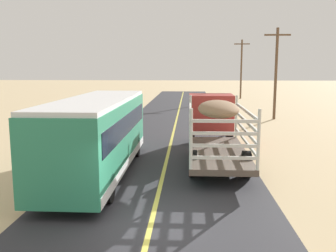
{
  "coord_description": "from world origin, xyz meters",
  "views": [
    {
      "loc": [
        1.06,
        -9.75,
        4.47
      ],
      "look_at": [
        0.0,
        8.96,
        1.51
      ],
      "focal_mm": 39.79,
      "sensor_mm": 36.0,
      "label": 1
    }
  ],
  "objects_px": {
    "bus": "(98,134)",
    "power_pole_far": "(241,67)",
    "power_pole_mid": "(276,71)",
    "livestock_truck": "(213,119)"
  },
  "relations": [
    {
      "from": "livestock_truck",
      "to": "power_pole_mid",
      "type": "bearing_deg",
      "value": 65.1
    },
    {
      "from": "power_pole_far",
      "to": "power_pole_mid",
      "type": "bearing_deg",
      "value": -90.0
    },
    {
      "from": "bus",
      "to": "power_pole_mid",
      "type": "xyz_separation_m",
      "value": [
        11.16,
        17.66,
        2.43
      ]
    },
    {
      "from": "bus",
      "to": "power_pole_mid",
      "type": "height_order",
      "value": "power_pole_mid"
    },
    {
      "from": "livestock_truck",
      "to": "bus",
      "type": "relative_size",
      "value": 0.97
    },
    {
      "from": "bus",
      "to": "power_pole_far",
      "type": "height_order",
      "value": "power_pole_far"
    },
    {
      "from": "power_pole_mid",
      "to": "power_pole_far",
      "type": "relative_size",
      "value": 0.93
    },
    {
      "from": "bus",
      "to": "livestock_truck",
      "type": "bearing_deg",
      "value": 41.49
    },
    {
      "from": "livestock_truck",
      "to": "bus",
      "type": "xyz_separation_m",
      "value": [
        -5.02,
        -4.44,
        -0.04
      ]
    },
    {
      "from": "bus",
      "to": "power_pole_far",
      "type": "distance_m",
      "value": 40.91
    }
  ]
}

